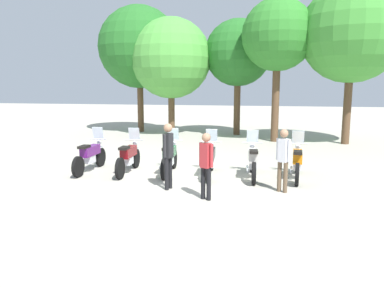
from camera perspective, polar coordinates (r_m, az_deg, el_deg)
ground_plane at (r=11.36m, az=-0.49°, el=-4.88°), size 80.00×80.00×0.00m
motorcycle_0 at (r=12.25m, az=-15.46°, el=-1.71°), size 0.62×2.19×1.37m
motorcycle_1 at (r=11.77m, az=-9.78°, el=-1.94°), size 0.62×2.19×1.37m
motorcycle_2 at (r=11.54m, az=-3.49°, el=-2.04°), size 0.62×2.19×1.37m
motorcycle_3 at (r=11.25m, az=2.81°, el=-2.32°), size 0.62×2.19×1.37m
motorcycle_4 at (r=11.15m, az=9.37°, el=-2.54°), size 0.62×2.19×1.37m
motorcycle_5 at (r=11.31m, az=15.96°, el=-2.61°), size 0.62×2.19×1.37m
person_0 at (r=8.80m, az=2.19°, el=-2.69°), size 0.39×0.29×1.63m
person_1 at (r=9.69m, az=-3.71°, el=-1.05°), size 0.29×0.41×1.76m
person_2 at (r=9.70m, az=13.93°, el=-1.78°), size 0.39×0.29×1.64m
tree_0 at (r=22.30m, az=-8.16°, el=14.57°), size 4.73×4.73×7.29m
tree_1 at (r=20.79m, az=-3.26°, el=13.08°), size 4.41×4.41×6.42m
tree_2 at (r=20.80m, az=7.13°, el=13.77°), size 3.63×3.63×6.31m
tree_3 at (r=18.62m, az=13.13°, el=16.02°), size 3.42×3.42×6.82m
tree_4 at (r=18.85m, az=23.53°, el=15.60°), size 4.62×4.62×7.45m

